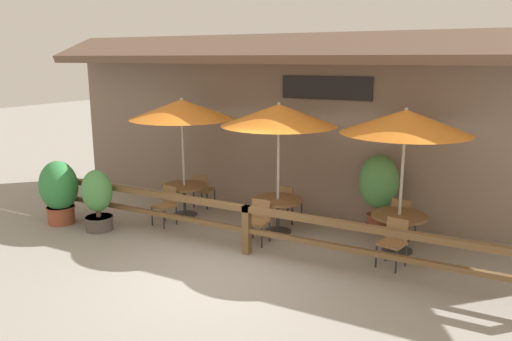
% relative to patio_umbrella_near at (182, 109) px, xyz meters
% --- Properties ---
extents(ground_plane, '(60.00, 60.00, 0.00)m').
position_rel_patio_umbrella_near_xyz_m(ground_plane, '(2.47, -2.44, -2.51)').
color(ground_plane, gray).
extents(building_facade, '(14.28, 1.49, 4.23)m').
position_rel_patio_umbrella_near_xyz_m(building_facade, '(2.47, 1.66, -0.35)').
color(building_facade, gray).
rests_on(building_facade, ground).
extents(patio_railing, '(10.40, 0.14, 0.95)m').
position_rel_patio_umbrella_near_xyz_m(patio_railing, '(2.47, -1.39, -1.82)').
color(patio_railing, brown).
rests_on(patio_railing, ground).
extents(patio_umbrella_near, '(2.39, 2.39, 2.78)m').
position_rel_patio_umbrella_near_xyz_m(patio_umbrella_near, '(0.00, 0.00, 0.00)').
color(patio_umbrella_near, '#B7B2A8').
rests_on(patio_umbrella_near, ground).
extents(dining_table_near, '(1.06, 1.06, 0.74)m').
position_rel_patio_umbrella_near_xyz_m(dining_table_near, '(0.00, 0.00, -1.92)').
color(dining_table_near, brown).
rests_on(dining_table_near, ground).
extents(chair_near_streetside, '(0.48, 0.48, 0.87)m').
position_rel_patio_umbrella_near_xyz_m(chair_near_streetside, '(0.04, -0.74, -2.03)').
color(chair_near_streetside, olive).
rests_on(chair_near_streetside, ground).
extents(chair_near_wallside, '(0.45, 0.45, 0.87)m').
position_rel_patio_umbrella_near_xyz_m(chair_near_wallside, '(0.01, 0.74, -2.03)').
color(chair_near_wallside, olive).
rests_on(chair_near_wallside, ground).
extents(patio_umbrella_middle, '(2.39, 2.39, 2.78)m').
position_rel_patio_umbrella_near_xyz_m(patio_umbrella_middle, '(2.46, -0.01, 0.00)').
color(patio_umbrella_middle, '#B7B2A8').
rests_on(patio_umbrella_middle, ground).
extents(dining_table_middle, '(1.06, 1.06, 0.74)m').
position_rel_patio_umbrella_near_xyz_m(dining_table_middle, '(2.46, -0.01, -1.92)').
color(dining_table_middle, brown).
rests_on(dining_table_middle, ground).
extents(chair_middle_streetside, '(0.44, 0.44, 0.87)m').
position_rel_patio_umbrella_near_xyz_m(chair_middle_streetside, '(2.38, -0.74, -2.03)').
color(chair_middle_streetside, olive).
rests_on(chair_middle_streetside, ground).
extents(chair_middle_wallside, '(0.48, 0.48, 0.87)m').
position_rel_patio_umbrella_near_xyz_m(chair_middle_wallside, '(2.37, 0.72, -2.03)').
color(chair_middle_wallside, olive).
rests_on(chair_middle_wallside, ground).
extents(patio_umbrella_far, '(2.39, 2.39, 2.78)m').
position_rel_patio_umbrella_near_xyz_m(patio_umbrella_far, '(4.97, 0.11, 0.00)').
color(patio_umbrella_far, '#B7B2A8').
rests_on(patio_umbrella_far, ground).
extents(dining_table_far, '(1.06, 1.06, 0.74)m').
position_rel_patio_umbrella_near_xyz_m(dining_table_far, '(4.97, 0.11, -1.92)').
color(dining_table_far, brown).
rests_on(dining_table_far, ground).
extents(chair_far_streetside, '(0.50, 0.50, 0.87)m').
position_rel_patio_umbrella_near_xyz_m(chair_far_streetside, '(5.05, -0.64, -2.03)').
color(chair_far_streetside, olive).
rests_on(chair_far_streetside, ground).
extents(chair_far_wallside, '(0.48, 0.48, 0.87)m').
position_rel_patio_umbrella_near_xyz_m(chair_far_wallside, '(4.88, 0.86, -2.03)').
color(chair_far_wallside, olive).
rests_on(chair_far_wallside, ground).
extents(potted_plant_tall_tropical, '(0.88, 0.80, 1.43)m').
position_rel_patio_umbrella_near_xyz_m(potted_plant_tall_tropical, '(-2.11, -1.80, -1.75)').
color(potted_plant_tall_tropical, '#9E4C33').
rests_on(potted_plant_tall_tropical, ground).
extents(potted_plant_small_flowering, '(0.68, 0.61, 1.34)m').
position_rel_patio_umbrella_near_xyz_m(potted_plant_small_flowering, '(-1.00, -1.74, -1.80)').
color(potted_plant_small_flowering, '#564C47').
rests_on(potted_plant_small_flowering, ground).
extents(potted_plant_broad_leaf, '(0.83, 0.75, 1.67)m').
position_rel_patio_umbrella_near_xyz_m(potted_plant_broad_leaf, '(4.29, 1.11, -1.51)').
color(potted_plant_broad_leaf, brown).
rests_on(potted_plant_broad_leaf, ground).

